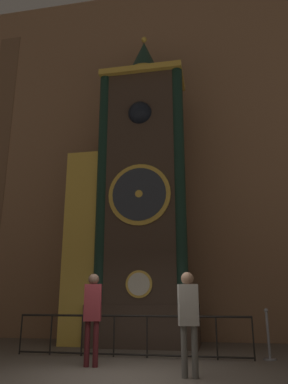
{
  "coord_description": "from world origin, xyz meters",
  "views": [
    {
      "loc": [
        1.68,
        -6.58,
        1.3
      ],
      "look_at": [
        -0.46,
        4.52,
        4.51
      ],
      "focal_mm": 35.0,
      "sensor_mm": 36.0,
      "label": 1
    }
  ],
  "objects": [
    {
      "name": "cathedral_back_wall",
      "position": [
        -0.09,
        6.01,
        6.75
      ],
      "size": [
        24.0,
        0.32,
        13.51
      ],
      "color": "#936B4C",
      "rests_on": "ground_plane"
    },
    {
      "name": "ground_plane",
      "position": [
        0.0,
        0.0,
        0.0
      ],
      "size": [
        28.0,
        28.0,
        0.0
      ],
      "primitive_type": "plane",
      "color": "brown"
    },
    {
      "name": "railing_fence",
      "position": [
        -0.37,
        2.41,
        0.52
      ],
      "size": [
        5.53,
        0.05,
        0.92
      ],
      "color": "black",
      "rests_on": "ground_plane"
    },
    {
      "name": "clock_tower",
      "position": [
        -0.77,
        4.49,
        4.2
      ],
      "size": [
        3.94,
        1.82,
        10.25
      ],
      "color": "#423328",
      "rests_on": "ground_plane"
    },
    {
      "name": "stanchion_post",
      "position": [
        2.72,
        2.63,
        0.35
      ],
      "size": [
        0.28,
        0.28,
        1.08
      ],
      "color": "gray",
      "rests_on": "ground_plane"
    },
    {
      "name": "visitor_far",
      "position": [
        1.14,
        0.35,
        1.07
      ],
      "size": [
        0.38,
        0.3,
        1.75
      ],
      "rotation": [
        0.0,
        0.0,
        0.25
      ],
      "color": "#58554F",
      "rests_on": "ground_plane"
    },
    {
      "name": "visitor_near",
      "position": [
        -0.85,
        1.05,
        1.09
      ],
      "size": [
        0.38,
        0.29,
        1.79
      ],
      "rotation": [
        0.0,
        0.0,
        0.21
      ],
      "color": "#461518",
      "rests_on": "ground_plane"
    }
  ]
}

